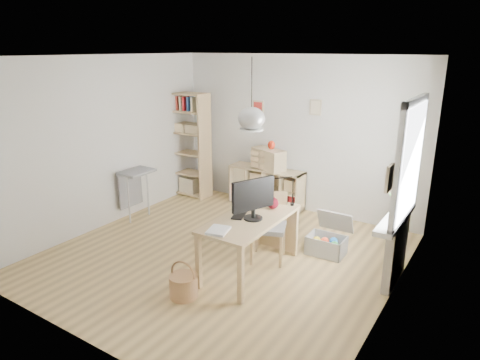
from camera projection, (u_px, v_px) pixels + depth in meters
The scene contains 20 objects.
ground at pixel (223, 255), 6.02m from camera, with size 4.50×4.50×0.00m, color tan.
room_shell at pixel (251, 119), 5.02m from camera, with size 4.50×4.50×4.50m.
window_unit at pixel (410, 162), 4.89m from camera, with size 0.07×1.16×1.46m.
radiator at pixel (396, 252), 5.25m from camera, with size 0.10×0.80×0.80m, color silver.
windowsill at pixel (396, 218), 5.15m from camera, with size 0.22×1.20×0.06m, color white.
desk at pixel (251, 224), 5.42m from camera, with size 0.70×1.50×0.75m.
cube_shelf at pixel (266, 190), 7.84m from camera, with size 1.40×0.38×0.72m.
tall_bookshelf at pixel (189, 141), 8.19m from camera, with size 0.80×0.38×2.00m.
side_table at pixel (134, 181), 7.15m from camera, with size 0.40×0.55×0.85m.
chair at pixel (269, 222), 5.81m from camera, with size 0.59×0.59×0.93m.
wicker_basket at pixel (184, 285), 4.98m from camera, with size 0.34×0.33×0.46m.
storage_chest at pixel (328, 241), 6.05m from camera, with size 0.53×0.60×0.55m.
monitor at pixel (253, 197), 5.25m from camera, with size 0.29×0.57×0.52m.
keyboard at pixel (240, 214), 5.47m from camera, with size 0.14×0.37×0.02m, color black.
task_lamp at pixel (279, 185), 5.77m from camera, with size 0.37×0.14×0.40m.
yarn_ball at pixel (273, 203), 5.66m from camera, with size 0.16×0.16×0.16m, color #470913.
paper_tray at pixel (218, 230), 4.97m from camera, with size 0.23×0.28×0.03m, color white.
drawer_chest at pixel (269, 159), 7.60m from camera, with size 0.64×0.29×0.36m, color beige.
red_vase at pixel (271, 145), 7.50m from camera, with size 0.13×0.13×0.16m, color #A31F0D.
potted_plant at pixel (400, 199), 5.27m from camera, with size 0.28×0.24×0.31m, color #2A5B22.
Camera 1 is at (3.15, -4.43, 2.80)m, focal length 32.00 mm.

